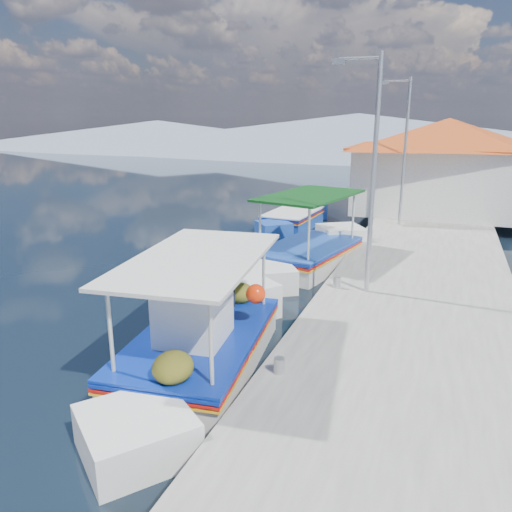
% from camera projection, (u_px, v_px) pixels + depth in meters
% --- Properties ---
extents(ground, '(160.00, 160.00, 0.00)m').
position_uv_depth(ground, '(179.00, 312.00, 13.25)').
color(ground, black).
rests_on(ground, ground).
extents(quay, '(5.00, 44.00, 0.50)m').
position_uv_depth(quay, '(424.00, 265.00, 16.55)').
color(quay, '#A9A79E').
rests_on(quay, ground).
extents(bollards, '(0.20, 17.20, 0.30)m').
position_uv_depth(bollards, '(357.00, 253.00, 16.49)').
color(bollards, '#A5A8AD').
rests_on(bollards, quay).
extents(main_caique, '(2.93, 7.99, 2.65)m').
position_uv_depth(main_caique, '(203.00, 343.00, 10.30)').
color(main_caique, silver).
rests_on(main_caique, ground).
extents(caique_green_canopy, '(3.26, 7.32, 2.80)m').
position_uv_depth(caique_green_canopy, '(308.00, 255.00, 17.06)').
color(caique_green_canopy, silver).
rests_on(caique_green_canopy, ground).
extents(caique_blue_hull, '(2.19, 6.39, 1.14)m').
position_uv_depth(caique_blue_hull, '(293.00, 220.00, 23.15)').
color(caique_blue_hull, '#1B45A6').
rests_on(caique_blue_hull, ground).
extents(harbor_building, '(10.49, 10.49, 4.40)m').
position_uv_depth(harbor_building, '(445.00, 164.00, 23.84)').
color(harbor_building, white).
rests_on(harbor_building, quay).
extents(lamp_post_near, '(1.21, 0.14, 6.00)m').
position_uv_depth(lamp_post_near, '(370.00, 165.00, 12.44)').
color(lamp_post_near, '#A5A8AD').
rests_on(lamp_post_near, quay).
extents(lamp_post_far, '(1.21, 0.14, 6.00)m').
position_uv_depth(lamp_post_far, '(403.00, 145.00, 20.53)').
color(lamp_post_far, '#A5A8AD').
rests_on(lamp_post_far, quay).
extents(mountain_ridge, '(171.40, 96.00, 5.50)m').
position_uv_depth(mountain_ridge, '(453.00, 140.00, 60.76)').
color(mountain_ridge, slate).
rests_on(mountain_ridge, ground).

